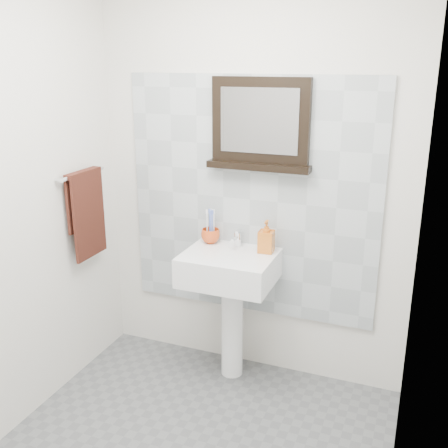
% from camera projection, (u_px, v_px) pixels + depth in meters
% --- Properties ---
extents(back_wall, '(2.00, 0.01, 2.50)m').
position_uv_depth(back_wall, '(251.00, 183.00, 3.23)').
color(back_wall, silver).
rests_on(back_wall, ground).
extents(right_wall, '(0.01, 2.20, 2.50)m').
position_uv_depth(right_wall, '(415.00, 269.00, 1.90)').
color(right_wall, silver).
rests_on(right_wall, ground).
extents(splashback, '(1.60, 0.02, 1.50)m').
position_uv_depth(splashback, '(250.00, 199.00, 3.25)').
color(splashback, '#A6AFB3').
rests_on(splashback, back_wall).
extents(pedestal_sink, '(0.55, 0.44, 0.96)m').
position_uv_depth(pedestal_sink, '(230.00, 281.00, 3.22)').
color(pedestal_sink, white).
rests_on(pedestal_sink, ground).
extents(toothbrush_cup, '(0.14, 0.14, 0.09)m').
position_uv_depth(toothbrush_cup, '(211.00, 236.00, 3.33)').
color(toothbrush_cup, '#CE4718').
rests_on(toothbrush_cup, pedestal_sink).
extents(toothbrushes, '(0.05, 0.04, 0.21)m').
position_uv_depth(toothbrushes, '(211.00, 224.00, 3.31)').
color(toothbrushes, white).
rests_on(toothbrushes, toothbrush_cup).
extents(soap_dispenser, '(0.09, 0.10, 0.20)m').
position_uv_depth(soap_dispenser, '(266.00, 236.00, 3.16)').
color(soap_dispenser, '#C34316').
rests_on(soap_dispenser, pedestal_sink).
extents(framed_mirror, '(0.63, 0.11, 0.54)m').
position_uv_depth(framed_mirror, '(260.00, 126.00, 3.07)').
color(framed_mirror, black).
rests_on(framed_mirror, back_wall).
extents(towel_bar, '(0.07, 0.40, 0.03)m').
position_uv_depth(towel_bar, '(82.00, 174.00, 3.18)').
color(towel_bar, silver).
rests_on(towel_bar, left_wall).
extents(hand_towel, '(0.06, 0.30, 0.55)m').
position_uv_depth(hand_towel, '(86.00, 207.00, 3.24)').
color(hand_towel, '#33140E').
rests_on(hand_towel, towel_bar).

